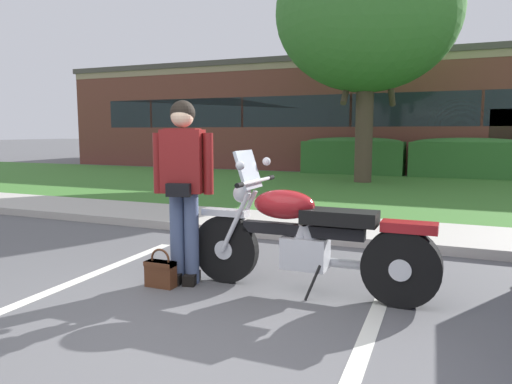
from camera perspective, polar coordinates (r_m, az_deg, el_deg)
name	(u,v)px	position (r m, az deg, el deg)	size (l,w,h in m)	color
ground_plane	(186,347)	(3.38, -8.28, -17.74)	(140.00, 140.00, 0.00)	#565659
curb_strip	(319,238)	(6.26, 7.53, -5.42)	(60.00, 0.20, 0.12)	#B7B2A8
concrete_walk	(335,227)	(7.07, 9.37, -4.16)	(60.00, 1.50, 0.08)	#B7B2A8
grass_lawn	(383,191)	(11.70, 14.87, 0.13)	(60.00, 8.00, 0.06)	#3D752D
stall_stripe_0	(25,302)	(4.56, -25.77, -11.65)	(0.12, 4.40, 0.01)	silver
stall_stripe_1	(357,364)	(3.19, 11.93, -19.34)	(0.12, 4.40, 0.01)	silver
motorcycle	(316,239)	(4.23, 7.18, -5.60)	(2.24, 0.82, 1.26)	black
rider_person	(183,178)	(4.48, -8.64, 1.62)	(0.56, 0.35, 1.70)	black
handbag	(161,271)	(4.55, -11.27, -9.24)	(0.28, 0.13, 0.36)	#562D19
shade_tree	(367,14)	(13.63, 13.08, 19.92)	(4.78, 4.78, 6.52)	#4C3D2D
hedge_left	(352,155)	(15.93, 11.39, 4.29)	(3.24, 0.90, 1.24)	#336B2D
hedge_center_left	(467,158)	(15.61, 23.77, 3.77)	(3.28, 0.90, 1.24)	#336B2D
brick_building	(376,117)	(22.09, 14.11, 8.59)	(24.00, 11.02, 4.07)	brown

